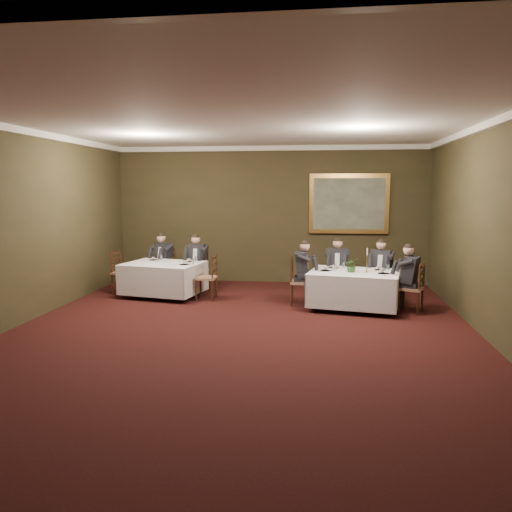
% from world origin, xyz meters
% --- Properties ---
extents(ground, '(10.00, 10.00, 0.00)m').
position_xyz_m(ground, '(0.00, 0.00, 0.00)').
color(ground, black).
rests_on(ground, ground).
extents(ceiling, '(8.00, 10.00, 0.10)m').
position_xyz_m(ceiling, '(0.00, 0.00, 3.50)').
color(ceiling, silver).
rests_on(ceiling, back_wall).
extents(back_wall, '(8.00, 0.10, 3.50)m').
position_xyz_m(back_wall, '(0.00, 5.00, 1.75)').
color(back_wall, '#312F18').
rests_on(back_wall, ground).
extents(front_wall, '(8.00, 0.10, 3.50)m').
position_xyz_m(front_wall, '(0.00, -5.00, 1.75)').
color(front_wall, '#312F18').
rests_on(front_wall, ground).
extents(left_wall, '(0.10, 10.00, 3.50)m').
position_xyz_m(left_wall, '(-4.00, 0.00, 1.75)').
color(left_wall, '#312F18').
rests_on(left_wall, ground).
extents(right_wall, '(0.10, 10.00, 3.50)m').
position_xyz_m(right_wall, '(4.00, 0.00, 1.75)').
color(right_wall, '#312F18').
rests_on(right_wall, ground).
extents(crown_molding, '(8.00, 10.00, 0.12)m').
position_xyz_m(crown_molding, '(0.00, 0.00, 3.44)').
color(crown_molding, white).
rests_on(crown_molding, back_wall).
extents(table_main, '(1.98, 1.65, 0.67)m').
position_xyz_m(table_main, '(2.00, 2.27, 0.45)').
color(table_main, black).
rests_on(table_main, ground).
extents(table_second, '(1.90, 1.58, 0.67)m').
position_xyz_m(table_second, '(-2.20, 2.90, 0.45)').
color(table_second, black).
rests_on(table_second, ground).
extents(chair_main_backleft, '(0.48, 0.46, 1.00)m').
position_xyz_m(chair_main_backleft, '(1.70, 3.25, 0.28)').
color(chair_main_backleft, '#8C6547').
rests_on(chair_main_backleft, ground).
extents(diner_main_backleft, '(0.45, 0.52, 1.35)m').
position_xyz_m(diner_main_backleft, '(1.70, 3.24, 0.51)').
color(diner_main_backleft, black).
rests_on(diner_main_backleft, chair_main_backleft).
extents(chair_main_backright, '(0.56, 0.55, 1.00)m').
position_xyz_m(chair_main_backright, '(2.64, 3.08, 0.28)').
color(chair_main_backright, '#8C6547').
rests_on(chair_main_backright, ground).
extents(diner_main_backright, '(0.55, 0.59, 1.35)m').
position_xyz_m(diner_main_backright, '(2.63, 3.07, 0.51)').
color(diner_main_backright, black).
rests_on(diner_main_backright, chair_main_backright).
extents(chair_main_endleft, '(0.43, 0.45, 1.00)m').
position_xyz_m(chair_main_endleft, '(0.90, 2.47, 0.28)').
color(chair_main_endleft, '#8C6547').
rests_on(chair_main_endleft, ground).
extents(diner_main_endleft, '(0.49, 0.43, 1.35)m').
position_xyz_m(diner_main_endleft, '(0.91, 2.47, 0.51)').
color(diner_main_endleft, black).
rests_on(diner_main_endleft, chair_main_endleft).
extents(chair_main_endright, '(0.56, 0.57, 1.00)m').
position_xyz_m(chair_main_endright, '(3.11, 2.06, 0.28)').
color(chair_main_endright, '#8C6547').
rests_on(chair_main_endright, ground).
extents(diner_main_endright, '(0.60, 0.56, 1.35)m').
position_xyz_m(diner_main_endright, '(3.09, 2.07, 0.51)').
color(diner_main_endright, black).
rests_on(diner_main_endright, chair_main_endright).
extents(chair_sec_backleft, '(0.58, 0.57, 1.00)m').
position_xyz_m(chair_sec_backleft, '(-2.47, 3.84, 0.28)').
color(chair_sec_backleft, '#8C6547').
rests_on(chair_sec_backleft, ground).
extents(diner_sec_backleft, '(0.57, 0.61, 1.35)m').
position_xyz_m(diner_sec_backleft, '(-2.48, 3.83, 0.51)').
color(diner_sec_backleft, black).
rests_on(diner_sec_backleft, chair_sec_backleft).
extents(chair_sec_backright, '(0.50, 0.48, 1.00)m').
position_xyz_m(chair_sec_backright, '(-1.59, 3.67, 0.28)').
color(chair_sec_backright, '#8C6547').
rests_on(chair_sec_backright, ground).
extents(diner_sec_backright, '(0.47, 0.53, 1.35)m').
position_xyz_m(diner_sec_backright, '(-1.59, 3.65, 0.51)').
color(diner_sec_backright, black).
rests_on(diner_sec_backright, chair_sec_backright).
extents(chair_sec_endright, '(0.43, 0.45, 1.00)m').
position_xyz_m(chair_sec_endright, '(-1.15, 2.70, 0.28)').
color(chair_sec_endright, '#8C6547').
rests_on(chair_sec_endright, ground).
extents(chair_sec_endleft, '(0.48, 0.49, 1.00)m').
position_xyz_m(chair_sec_endleft, '(-3.24, 3.11, 0.28)').
color(chair_sec_endleft, '#8C6547').
rests_on(chair_sec_endleft, ground).
extents(centerpiece, '(0.28, 0.24, 0.31)m').
position_xyz_m(centerpiece, '(1.95, 2.20, 0.92)').
color(centerpiece, '#2D5926').
rests_on(centerpiece, table_main).
extents(candlestick, '(0.07, 0.07, 0.50)m').
position_xyz_m(candlestick, '(2.24, 2.24, 0.95)').
color(candlestick, '#A68632').
rests_on(candlestick, table_main).
extents(place_setting_table_main, '(0.33, 0.31, 0.14)m').
position_xyz_m(place_setting_table_main, '(1.66, 2.75, 0.80)').
color(place_setting_table_main, white).
rests_on(place_setting_table_main, table_main).
extents(place_setting_table_second, '(0.33, 0.31, 0.14)m').
position_xyz_m(place_setting_table_second, '(-2.52, 3.36, 0.80)').
color(place_setting_table_second, white).
rests_on(place_setting_table_second, table_second).
extents(painting, '(1.98, 0.09, 1.50)m').
position_xyz_m(painting, '(2.00, 4.94, 2.05)').
color(painting, '#E8AF55').
rests_on(painting, back_wall).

